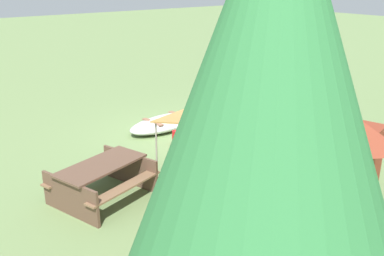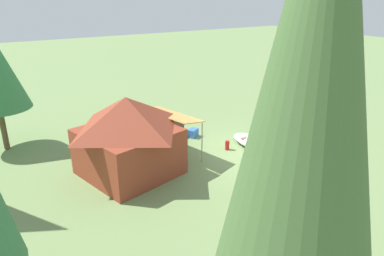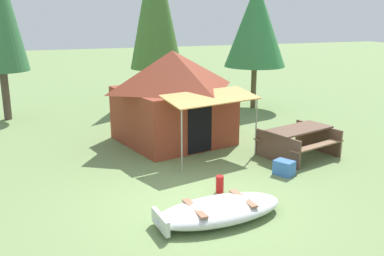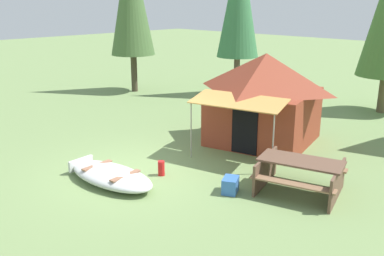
{
  "view_description": "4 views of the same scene",
  "coord_description": "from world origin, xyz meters",
  "px_view_note": "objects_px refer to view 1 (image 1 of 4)",
  "views": [
    {
      "loc": [
        7.0,
        9.11,
        4.34
      ],
      "look_at": [
        1.05,
        1.56,
        0.9
      ],
      "focal_mm": 40.2,
      "sensor_mm": 36.0,
      "label": 1
    },
    {
      "loc": [
        -9.58,
        8.27,
        5.84
      ],
      "look_at": [
        0.57,
        1.95,
        1.27
      ],
      "focal_mm": 33.55,
      "sensor_mm": 36.0,
      "label": 2
    },
    {
      "loc": [
        -2.86,
        -7.56,
        3.72
      ],
      "look_at": [
        0.39,
        1.36,
        1.18
      ],
      "focal_mm": 40.35,
      "sensor_mm": 36.0,
      "label": 3
    },
    {
      "loc": [
        8.04,
        -6.22,
        4.18
      ],
      "look_at": [
        0.45,
        1.56,
        0.92
      ],
      "focal_mm": 39.93,
      "sensor_mm": 36.0,
      "label": 4
    }
  ],
  "objects_px": {
    "fuel_can": "(175,137)",
    "canvas_cabin_tent": "(288,139)",
    "pine_tree_side": "(266,171)",
    "cooler_box": "(123,160)",
    "picnic_table": "(102,177)",
    "beached_rowboat": "(167,122)"
  },
  "relations": [
    {
      "from": "beached_rowboat",
      "to": "fuel_can",
      "type": "distance_m",
      "value": 1.26
    },
    {
      "from": "fuel_can",
      "to": "beached_rowboat",
      "type": "bearing_deg",
      "value": -114.44
    },
    {
      "from": "beached_rowboat",
      "to": "picnic_table",
      "type": "relative_size",
      "value": 1.2
    },
    {
      "from": "beached_rowboat",
      "to": "fuel_can",
      "type": "xyz_separation_m",
      "value": [
        0.52,
        1.14,
        -0.0
      ]
    },
    {
      "from": "cooler_box",
      "to": "pine_tree_side",
      "type": "distance_m",
      "value": 8.09
    },
    {
      "from": "picnic_table",
      "to": "cooler_box",
      "type": "xyz_separation_m",
      "value": [
        -1.1,
        -1.11,
        -0.31
      ]
    },
    {
      "from": "pine_tree_side",
      "to": "cooler_box",
      "type": "bearing_deg",
      "value": -112.17
    },
    {
      "from": "beached_rowboat",
      "to": "picnic_table",
      "type": "xyz_separation_m",
      "value": [
        3.47,
        2.68,
        0.3
      ]
    },
    {
      "from": "cooler_box",
      "to": "fuel_can",
      "type": "xyz_separation_m",
      "value": [
        -1.85,
        -0.44,
        0.01
      ]
    },
    {
      "from": "canvas_cabin_tent",
      "to": "cooler_box",
      "type": "bearing_deg",
      "value": -65.3
    },
    {
      "from": "cooler_box",
      "to": "beached_rowboat",
      "type": "bearing_deg",
      "value": -146.34
    },
    {
      "from": "canvas_cabin_tent",
      "to": "pine_tree_side",
      "type": "height_order",
      "value": "pine_tree_side"
    },
    {
      "from": "beached_rowboat",
      "to": "cooler_box",
      "type": "distance_m",
      "value": 2.85
    },
    {
      "from": "pine_tree_side",
      "to": "canvas_cabin_tent",
      "type": "bearing_deg",
      "value": -142.84
    },
    {
      "from": "beached_rowboat",
      "to": "fuel_can",
      "type": "relative_size",
      "value": 7.05
    },
    {
      "from": "picnic_table",
      "to": "pine_tree_side",
      "type": "height_order",
      "value": "pine_tree_side"
    },
    {
      "from": "picnic_table",
      "to": "fuel_can",
      "type": "relative_size",
      "value": 5.86
    },
    {
      "from": "pine_tree_side",
      "to": "picnic_table",
      "type": "bearing_deg",
      "value": -106.45
    },
    {
      "from": "fuel_can",
      "to": "pine_tree_side",
      "type": "bearing_deg",
      "value": 57.57
    },
    {
      "from": "beached_rowboat",
      "to": "canvas_cabin_tent",
      "type": "relative_size",
      "value": 0.59
    },
    {
      "from": "fuel_can",
      "to": "canvas_cabin_tent",
      "type": "bearing_deg",
      "value": 86.81
    },
    {
      "from": "cooler_box",
      "to": "fuel_can",
      "type": "relative_size",
      "value": 1.21
    }
  ]
}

